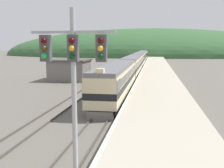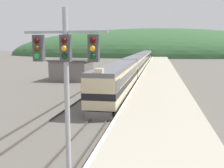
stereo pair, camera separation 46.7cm
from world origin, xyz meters
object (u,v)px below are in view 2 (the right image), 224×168
at_px(carriage_second, 135,65).
at_px(signal_mast_main, 66,71).
at_px(express_train_lead_car, 118,79).
at_px(carriage_third, 142,59).
at_px(carriage_fourth, 146,56).

relative_size(carriage_second, signal_mast_main, 2.99).
distance_m(express_train_lead_car, carriage_third, 46.46).
relative_size(carriage_third, carriage_fourth, 1.00).
bearing_deg(signal_mast_main, express_train_lead_car, 93.49).
bearing_deg(carriage_second, signal_mast_main, -88.33).
height_order(carriage_third, carriage_fourth, same).
bearing_deg(carriage_fourth, signal_mast_main, -89.20).
distance_m(carriage_second, carriage_fourth, 47.17).
bearing_deg(carriage_third, express_train_lead_car, -90.00).
bearing_deg(signal_mast_main, carriage_second, 91.67).
xyz_separation_m(express_train_lead_car, carriage_fourth, (0.00, 70.05, -0.01)).
relative_size(carriage_second, carriage_fourth, 1.00).
bearing_deg(carriage_third, carriage_second, -90.00).
relative_size(carriage_fourth, signal_mast_main, 2.99).
bearing_deg(carriage_second, carriage_third, 90.00).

